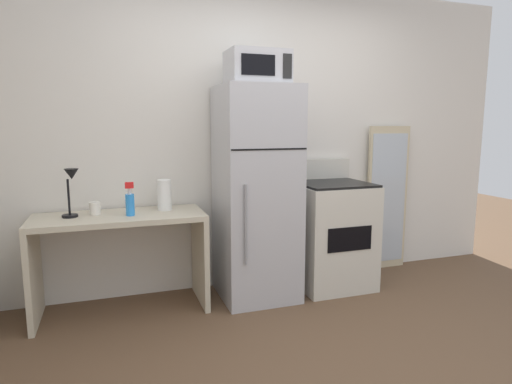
{
  "coord_description": "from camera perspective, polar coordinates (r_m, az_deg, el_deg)",
  "views": [
    {
      "loc": [
        -1.27,
        -1.94,
        1.41
      ],
      "look_at": [
        -0.23,
        1.1,
        0.91
      ],
      "focal_mm": 30.35,
      "sensor_mm": 36.0,
      "label": 1
    }
  ],
  "objects": [
    {
      "name": "ground_plane",
      "position": [
        2.72,
        13.17,
        -22.69
      ],
      "size": [
        12.0,
        12.0,
        0.0
      ],
      "primitive_type": "plane",
      "color": "brown"
    },
    {
      "name": "desk_lamp",
      "position": [
        3.36,
        -23.2,
        0.92
      ],
      "size": [
        0.14,
        0.12,
        0.35
      ],
      "color": "black",
      "rests_on": "desk"
    },
    {
      "name": "oven_range",
      "position": [
        3.87,
        9.91,
        -5.43
      ],
      "size": [
        0.63,
        0.61,
        1.1
      ],
      "color": "beige",
      "rests_on": "ground"
    },
    {
      "name": "spray_bottle",
      "position": [
        3.3,
        -16.28,
        -1.32
      ],
      "size": [
        0.06,
        0.06,
        0.25
      ],
      "color": "#2D8CEA",
      "rests_on": "desk"
    },
    {
      "name": "refrigerator",
      "position": [
        3.5,
        0.03,
        -0.26
      ],
      "size": [
        0.6,
        0.64,
        1.71
      ],
      "color": "#B7B7BC",
      "rests_on": "ground"
    },
    {
      "name": "desk",
      "position": [
        3.42,
        -17.41,
        -6.49
      ],
      "size": [
        1.24,
        0.53,
        0.75
      ],
      "color": "beige",
      "rests_on": "ground"
    },
    {
      "name": "coffee_mug",
      "position": [
        3.43,
        -20.46,
        -2.04
      ],
      "size": [
        0.08,
        0.08,
        0.09
      ],
      "primitive_type": "cylinder",
      "color": "white",
      "rests_on": "desk"
    },
    {
      "name": "paper_towel_roll",
      "position": [
        3.45,
        -11.99,
        -0.37
      ],
      "size": [
        0.11,
        0.11,
        0.24
      ],
      "primitive_type": "cylinder",
      "color": "white",
      "rests_on": "desk"
    },
    {
      "name": "leaning_mirror",
      "position": [
        4.42,
        16.88,
        -0.79
      ],
      "size": [
        0.44,
        0.03,
        1.4
      ],
      "color": "#C6B793",
      "rests_on": "ground"
    },
    {
      "name": "wall_back_white",
      "position": [
        3.86,
        0.31,
        7.19
      ],
      "size": [
        5.0,
        0.1,
        2.6
      ],
      "primitive_type": "cube",
      "color": "silver",
      "rests_on": "ground"
    },
    {
      "name": "microwave",
      "position": [
        3.46,
        0.16,
        16.04
      ],
      "size": [
        0.46,
        0.35,
        0.26
      ],
      "color": "#B7B7BC",
      "rests_on": "refrigerator"
    }
  ]
}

